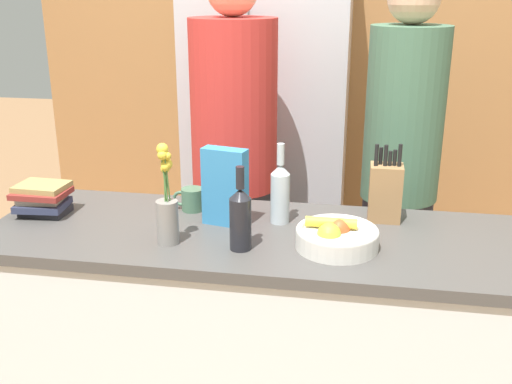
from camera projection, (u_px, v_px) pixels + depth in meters
kitchen_island at (252, 344)px, 2.24m from camera, size 1.88×0.65×0.92m
back_wall_wood at (301, 65)px, 3.44m from camera, size 3.08×0.12×2.60m
refrigerator at (269, 126)px, 3.22m from camera, size 0.82×0.63×2.03m
fruit_bowl at (336, 236)px, 1.95m from camera, size 0.27×0.27×0.10m
knife_block at (385, 192)px, 2.17m from camera, size 0.12×0.10×0.29m
flower_vase at (167, 209)px, 1.96m from camera, size 0.07×0.07×0.34m
cereal_box at (225, 187)px, 2.12m from camera, size 0.17×0.09×0.28m
coffee_mug at (192, 199)px, 2.28m from camera, size 0.12×0.09×0.09m
book_stack at (43, 199)px, 2.24m from camera, size 0.19×0.17×0.12m
bottle_oil at (280, 192)px, 2.14m from camera, size 0.07×0.07×0.29m
bottle_vinegar at (240, 217)px, 1.92m from camera, size 0.07×0.07×0.28m
person_at_sink at (234, 155)px, 2.65m from camera, size 0.38×0.38×1.82m
person_in_blue at (401, 162)px, 2.55m from camera, size 0.32×0.32×1.79m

